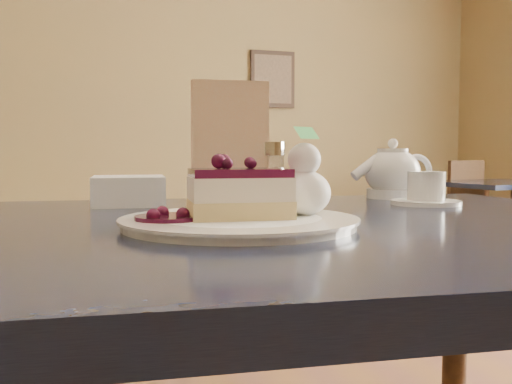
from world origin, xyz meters
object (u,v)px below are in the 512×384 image
object	(u,v)px
main_table	(232,282)
dessert_plate	(239,223)
cheesecake_slice	(239,194)
tea_set	(398,177)
bg_table_far_right	(499,259)

from	to	relation	value
main_table	dessert_plate	bearing A→B (deg)	-90.00
main_table	dessert_plate	distance (m)	0.10
dessert_plate	cheesecake_slice	size ratio (longest dim) A/B	2.21
dessert_plate	tea_set	xyz separation A→B (m)	(0.43, 0.32, 0.04)
main_table	tea_set	size ratio (longest dim) A/B	4.92
main_table	cheesecake_slice	distance (m)	0.14
main_table	tea_set	distance (m)	0.52
cheesecake_slice	bg_table_far_right	distance (m)	4.16
dessert_plate	cheesecake_slice	bearing A→B (deg)	75.96
main_table	cheesecake_slice	xyz separation A→B (m)	(-0.00, -0.05, 0.13)
dessert_plate	tea_set	bearing A→B (deg)	36.64
dessert_plate	bg_table_far_right	distance (m)	4.15
cheesecake_slice	bg_table_far_right	world-z (taller)	cheesecake_slice
dessert_plate	bg_table_far_right	xyz separation A→B (m)	(2.91, 2.87, -0.73)
main_table	tea_set	bearing A→B (deg)	37.52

